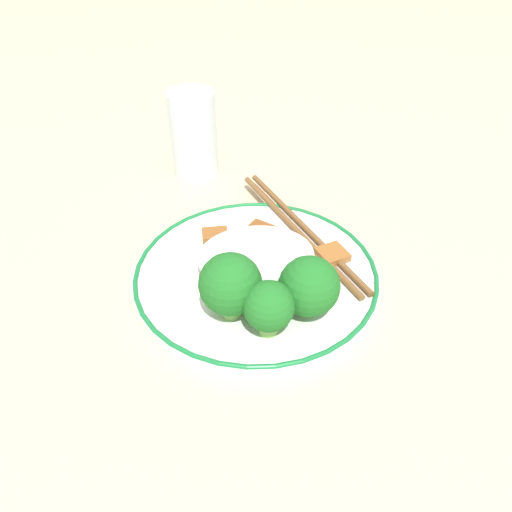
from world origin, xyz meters
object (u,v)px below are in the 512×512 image
object	(u,v)px
broccoli_back_center	(271,307)
chopsticks	(300,229)
broccoli_back_right	(309,286)
drinking_glass	(194,134)
plate	(256,275)
broccoli_back_left	(230,285)

from	to	relation	value
broccoli_back_center	chopsticks	xyz separation A→B (m)	(0.06, 0.14, -0.03)
broccoli_back_center	chopsticks	size ratio (longest dim) A/B	0.23
broccoli_back_right	drinking_glass	bearing A→B (deg)	107.19
plate	chopsticks	distance (m)	0.08
broccoli_back_left	drinking_glass	size ratio (longest dim) A/B	0.59
broccoli_back_right	broccoli_back_center	bearing A→B (deg)	-152.44
plate	broccoli_back_right	size ratio (longest dim) A/B	4.19
broccoli_back_left	broccoli_back_right	distance (m)	0.07
broccoli_back_center	broccoli_back_right	distance (m)	0.04
broccoli_back_left	broccoli_back_right	bearing A→B (deg)	-5.68
drinking_glass	broccoli_back_center	bearing A→B (deg)	-80.28
drinking_glass	broccoli_back_right	bearing A→B (deg)	-72.81
broccoli_back_left	broccoli_back_right	xyz separation A→B (m)	(0.07, -0.01, -0.00)
broccoli_back_left	chopsticks	bearing A→B (deg)	52.89
chopsticks	drinking_glass	xyz separation A→B (m)	(-0.11, 0.17, 0.04)
chopsticks	broccoli_back_right	bearing A→B (deg)	-98.60
broccoli_back_left	broccoli_back_center	distance (m)	0.04
broccoli_back_center	drinking_glass	xyz separation A→B (m)	(-0.05, 0.31, 0.01)
broccoli_back_left	drinking_glass	world-z (taller)	drinking_glass
plate	chopsticks	size ratio (longest dim) A/B	1.06
broccoli_back_left	chopsticks	xyz separation A→B (m)	(0.09, 0.12, -0.03)
plate	broccoli_back_left	world-z (taller)	broccoli_back_left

